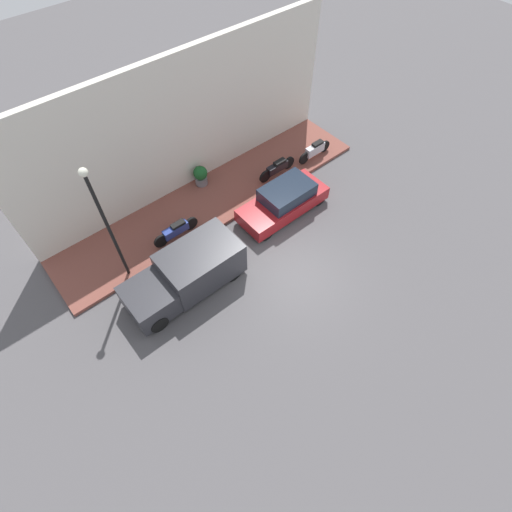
{
  "coord_description": "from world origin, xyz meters",
  "views": [
    {
      "loc": [
        -5.77,
        6.79,
        13.14
      ],
      "look_at": [
        1.33,
        0.84,
        0.6
      ],
      "focal_mm": 28.0,
      "sensor_mm": 36.0,
      "label": 1
    }
  ],
  "objects": [
    {
      "name": "ground_plane",
      "position": [
        0.0,
        0.0,
        0.0
      ],
      "size": [
        60.0,
        60.0,
        0.0
      ],
      "primitive_type": "plane",
      "color": "#514F51"
    },
    {
      "name": "building_facade",
      "position": [
        7.03,
        0.0,
        3.06
      ],
      "size": [
        0.3,
        14.93,
        6.11
      ],
      "color": "silver",
      "rests_on": "ground_plane"
    },
    {
      "name": "sidewalk",
      "position": [
        5.34,
        0.0,
        0.08
      ],
      "size": [
        3.08,
        14.93,
        0.15
      ],
      "color": "brown",
      "rests_on": "ground_plane"
    },
    {
      "name": "motorcycle_black",
      "position": [
        4.66,
        -3.25,
        0.58
      ],
      "size": [
        0.3,
        2.11,
        0.75
      ],
      "color": "black",
      "rests_on": "sidewalk"
    },
    {
      "name": "streetlamp",
      "position": [
        4.18,
        4.98,
        3.37
      ],
      "size": [
        0.29,
        0.29,
        5.31
      ],
      "color": "black",
      "rests_on": "sidewalk"
    },
    {
      "name": "scooter_silver",
      "position": [
        4.42,
        -5.5,
        0.6
      ],
      "size": [
        0.3,
        2.01,
        0.82
      ],
      "color": "#B7B7BF",
      "rests_on": "sidewalk"
    },
    {
      "name": "motorcycle_blue",
      "position": [
        4.47,
        2.51,
        0.58
      ],
      "size": [
        0.3,
        2.08,
        0.75
      ],
      "color": "navy",
      "rests_on": "sidewalk"
    },
    {
      "name": "parked_car",
      "position": [
        2.81,
        -1.98,
        0.66
      ],
      "size": [
        1.65,
        4.1,
        1.37
      ],
      "color": "maroon",
      "rests_on": "ground_plane"
    },
    {
      "name": "potted_plant",
      "position": [
        6.46,
        -0.14,
        0.66
      ],
      "size": [
        0.65,
        0.65,
        0.97
      ],
      "color": "slate",
      "rests_on": "sidewalk"
    },
    {
      "name": "delivery_van",
      "position": [
        2.22,
        3.51,
        0.86
      ],
      "size": [
        1.89,
        4.55,
        1.67
      ],
      "color": "#2D2D33",
      "rests_on": "ground_plane"
    }
  ]
}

